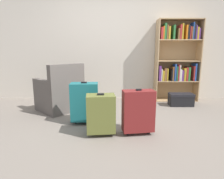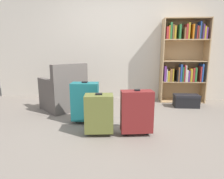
# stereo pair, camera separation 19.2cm
# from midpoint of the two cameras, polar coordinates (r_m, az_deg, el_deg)

# --- Properties ---
(ground_plane) EXTENTS (10.29, 10.29, 0.00)m
(ground_plane) POSITION_cam_midpoint_polar(r_m,az_deg,el_deg) (2.91, 1.82, -11.19)
(ground_plane) COLOR slate
(back_wall) EXTENTS (5.88, 0.10, 2.60)m
(back_wall) POSITION_cam_midpoint_polar(r_m,az_deg,el_deg) (4.52, 2.85, 13.71)
(back_wall) COLOR beige
(back_wall) RESTS_ON ground
(bookshelf) EXTENTS (0.96, 0.33, 1.81)m
(bookshelf) POSITION_cam_midpoint_polar(r_m,az_deg,el_deg) (4.51, 21.97, 8.87)
(bookshelf) COLOR tan
(bookshelf) RESTS_ON ground
(armchair) EXTENTS (0.99, 0.99, 0.90)m
(armchair) POSITION_cam_midpoint_polar(r_m,az_deg,el_deg) (3.77, -12.87, -1.16)
(armchair) COLOR #59514C
(armchair) RESTS_ON ground
(mug) EXTENTS (0.12, 0.08, 0.10)m
(mug) POSITION_cam_midpoint_polar(r_m,az_deg,el_deg) (3.66, -5.51, -5.66)
(mug) COLOR white
(mug) RESTS_ON ground
(storage_box) EXTENTS (0.49, 0.25, 0.26)m
(storage_box) POSITION_cam_midpoint_polar(r_m,az_deg,el_deg) (4.17, 22.80, -3.09)
(storage_box) COLOR black
(storage_box) RESTS_ON ground
(suitcase_olive) EXTENTS (0.40, 0.29, 0.58)m
(suitcase_olive) POSITION_cam_midpoint_polar(r_m,az_deg,el_deg) (2.56, -1.78, -7.18)
(suitcase_olive) COLOR brown
(suitcase_olive) RESTS_ON ground
(suitcase_dark_red) EXTENTS (0.45, 0.25, 0.63)m
(suitcase_dark_red) POSITION_cam_midpoint_polar(r_m,az_deg,el_deg) (2.57, 9.62, -6.61)
(suitcase_dark_red) COLOR maroon
(suitcase_dark_red) RESTS_ON ground
(suitcase_teal) EXTENTS (0.43, 0.26, 0.66)m
(suitcase_teal) POSITION_cam_midpoint_polar(r_m,az_deg,el_deg) (2.99, -6.31, -3.62)
(suitcase_teal) COLOR #19666B
(suitcase_teal) RESTS_ON ground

